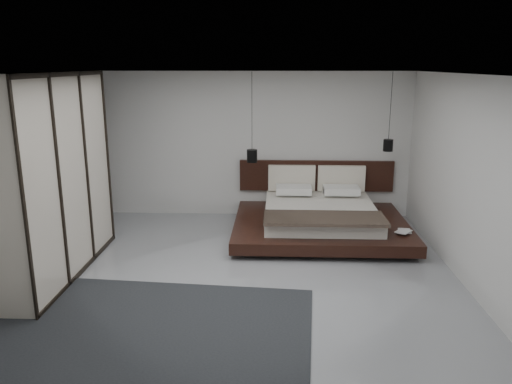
{
  "coord_description": "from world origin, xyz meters",
  "views": [
    {
      "loc": [
        0.43,
        -6.57,
        2.93
      ],
      "look_at": [
        0.1,
        1.2,
        0.92
      ],
      "focal_mm": 35.0,
      "sensor_mm": 36.0,
      "label": 1
    }
  ],
  "objects_px": {
    "wardrobe": "(50,177)",
    "rug": "(135,336)",
    "pendant_left": "(252,156)",
    "lattice_screen": "(95,154)",
    "bed": "(320,217)",
    "pendant_right": "(388,145)"
  },
  "relations": [
    {
      "from": "lattice_screen",
      "to": "pendant_left",
      "type": "height_order",
      "value": "pendant_left"
    },
    {
      "from": "bed",
      "to": "pendant_left",
      "type": "relative_size",
      "value": 1.84
    },
    {
      "from": "lattice_screen",
      "to": "pendant_left",
      "type": "relative_size",
      "value": 1.61
    },
    {
      "from": "lattice_screen",
      "to": "rug",
      "type": "xyz_separation_m",
      "value": [
        1.84,
        -4.15,
        -1.29
      ]
    },
    {
      "from": "pendant_left",
      "to": "lattice_screen",
      "type": "bearing_deg",
      "value": 178.8
    },
    {
      "from": "lattice_screen",
      "to": "bed",
      "type": "bearing_deg",
      "value": -7.53
    },
    {
      "from": "rug",
      "to": "wardrobe",
      "type": "bearing_deg",
      "value": 132.53
    },
    {
      "from": "pendant_left",
      "to": "wardrobe",
      "type": "height_order",
      "value": "wardrobe"
    },
    {
      "from": "bed",
      "to": "wardrobe",
      "type": "relative_size",
      "value": 1.04
    },
    {
      "from": "wardrobe",
      "to": "rug",
      "type": "height_order",
      "value": "wardrobe"
    },
    {
      "from": "pendant_left",
      "to": "rug",
      "type": "relative_size",
      "value": 0.42
    },
    {
      "from": "rug",
      "to": "lattice_screen",
      "type": "bearing_deg",
      "value": 113.88
    },
    {
      "from": "lattice_screen",
      "to": "pendant_right",
      "type": "height_order",
      "value": "pendant_right"
    },
    {
      "from": "pendant_left",
      "to": "rug",
      "type": "height_order",
      "value": "pendant_left"
    },
    {
      "from": "lattice_screen",
      "to": "pendant_right",
      "type": "relative_size",
      "value": 1.86
    },
    {
      "from": "lattice_screen",
      "to": "wardrobe",
      "type": "xyz_separation_m",
      "value": [
        0.25,
        -2.42,
        0.11
      ]
    },
    {
      "from": "pendant_left",
      "to": "bed",
      "type": "bearing_deg",
      "value": -21.74
    },
    {
      "from": "lattice_screen",
      "to": "bed",
      "type": "distance_m",
      "value": 4.31
    },
    {
      "from": "lattice_screen",
      "to": "pendant_right",
      "type": "bearing_deg",
      "value": -0.65
    },
    {
      "from": "wardrobe",
      "to": "rug",
      "type": "bearing_deg",
      "value": -47.47
    },
    {
      "from": "bed",
      "to": "rug",
      "type": "bearing_deg",
      "value": -122.77
    },
    {
      "from": "bed",
      "to": "pendant_right",
      "type": "distance_m",
      "value": 1.79
    }
  ]
}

